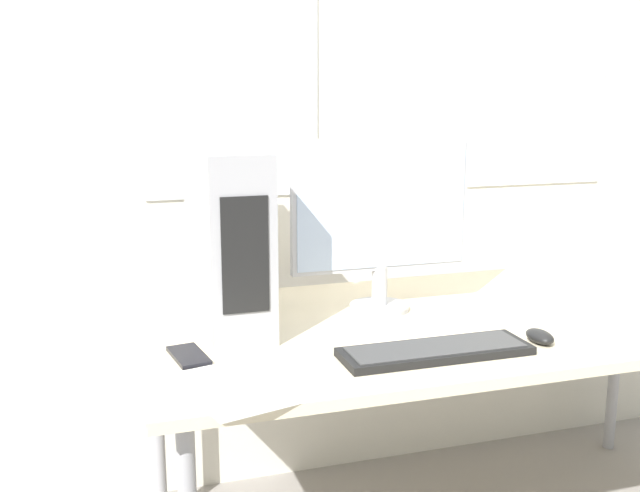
{
  "coord_description": "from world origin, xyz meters",
  "views": [
    {
      "loc": [
        -1.0,
        -1.37,
        1.35
      ],
      "look_at": [
        -0.43,
        0.44,
        0.94
      ],
      "focal_mm": 42.0,
      "sensor_mm": 36.0,
      "label": 1
    }
  ],
  "objects_px": {
    "pc_tower": "(227,237)",
    "mouse": "(540,336)",
    "monitor_main": "(381,215)",
    "cell_phone": "(189,356)",
    "keyboard": "(435,351)"
  },
  "relations": [
    {
      "from": "pc_tower",
      "to": "mouse",
      "type": "relative_size",
      "value": 5.01
    },
    {
      "from": "cell_phone",
      "to": "pc_tower",
      "type": "bearing_deg",
      "value": 50.76
    },
    {
      "from": "pc_tower",
      "to": "monitor_main",
      "type": "height_order",
      "value": "monitor_main"
    },
    {
      "from": "monitor_main",
      "to": "cell_phone",
      "type": "bearing_deg",
      "value": -158.76
    },
    {
      "from": "monitor_main",
      "to": "cell_phone",
      "type": "xyz_separation_m",
      "value": [
        -0.58,
        -0.23,
        -0.27
      ]
    },
    {
      "from": "pc_tower",
      "to": "cell_phone",
      "type": "relative_size",
      "value": 3.01
    },
    {
      "from": "pc_tower",
      "to": "mouse",
      "type": "height_order",
      "value": "pc_tower"
    },
    {
      "from": "keyboard",
      "to": "mouse",
      "type": "distance_m",
      "value": 0.29
    },
    {
      "from": "cell_phone",
      "to": "mouse",
      "type": "bearing_deg",
      "value": -18.98
    },
    {
      "from": "keyboard",
      "to": "cell_phone",
      "type": "bearing_deg",
      "value": 164.06
    },
    {
      "from": "monitor_main",
      "to": "pc_tower",
      "type": "bearing_deg",
      "value": 177.56
    },
    {
      "from": "keyboard",
      "to": "monitor_main",
      "type": "bearing_deg",
      "value": 88.3
    },
    {
      "from": "monitor_main",
      "to": "keyboard",
      "type": "height_order",
      "value": "monitor_main"
    },
    {
      "from": "cell_phone",
      "to": "keyboard",
      "type": "bearing_deg",
      "value": -24.45
    },
    {
      "from": "monitor_main",
      "to": "cell_phone",
      "type": "relative_size",
      "value": 3.32
    }
  ]
}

